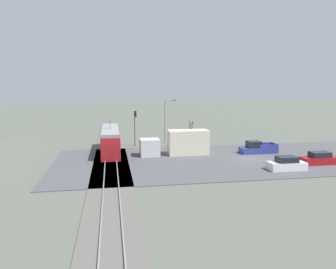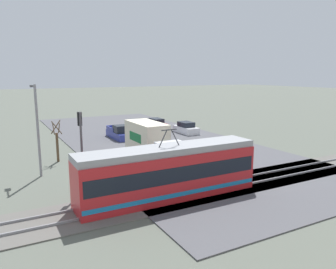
# 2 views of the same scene
# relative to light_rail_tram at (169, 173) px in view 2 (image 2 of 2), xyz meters

# --- Properties ---
(ground_plane) EXTENTS (320.00, 320.00, 0.00)m
(ground_plane) POSITION_rel_light_rail_tram_xyz_m (-7.26, -18.24, -1.77)
(ground_plane) COLOR #565B51
(road_surface) EXTENTS (19.64, 51.07, 0.08)m
(road_surface) POSITION_rel_light_rail_tram_xyz_m (-7.26, -18.24, -1.73)
(road_surface) COLOR #4C4C51
(road_surface) RESTS_ON ground
(rail_bed) EXTENTS (72.98, 4.40, 0.22)m
(rail_bed) POSITION_rel_light_rail_tram_xyz_m (-7.26, 0.00, -1.73)
(rail_bed) COLOR #5B5954
(rail_bed) RESTS_ON ground
(light_rail_tram) EXTENTS (12.48, 2.55, 4.62)m
(light_rail_tram) POSITION_rel_light_rail_tram_xyz_m (0.00, 0.00, 0.00)
(light_rail_tram) COLOR #B21E23
(light_rail_tram) RESTS_ON ground
(box_truck) EXTENTS (2.48, 9.58, 3.44)m
(box_truck) POSITION_rel_light_rail_tram_xyz_m (-3.34, -9.47, -0.11)
(box_truck) COLOR silver
(box_truck) RESTS_ON ground
(pickup_truck) EXTENTS (1.94, 5.32, 1.77)m
(pickup_truck) POSITION_rel_light_rail_tram_xyz_m (-4.21, -20.89, -1.03)
(pickup_truck) COLOR navy
(pickup_truck) RESTS_ON ground
(sedan_car_0) EXTENTS (1.73, 4.64, 1.53)m
(sedan_car_0) POSITION_rel_light_rail_tram_xyz_m (-11.79, -25.53, -1.06)
(sedan_car_0) COLOR maroon
(sedan_car_0) RESTS_ON ground
(sedan_car_1) EXTENTS (1.89, 4.28, 1.57)m
(sedan_car_1) POSITION_rel_light_rail_tram_xyz_m (-13.66, -20.04, -1.05)
(sedan_car_1) COLOR silver
(sedan_car_1) RESTS_ON ground
(traffic_light_pole) EXTENTS (0.28, 0.47, 5.69)m
(traffic_light_pole) POSITION_rel_light_rail_tram_xyz_m (4.78, -3.95, 1.88)
(traffic_light_pole) COLOR #47474C
(traffic_light_pole) RESTS_ON ground
(street_tree) EXTENTS (0.95, 0.79, 3.97)m
(street_tree) POSITION_rel_light_rail_tram_xyz_m (4.84, -13.21, 0.03)
(street_tree) COLOR brown
(street_tree) RESTS_ON ground
(street_lamp_near_crossing) EXTENTS (0.36, 1.95, 7.44)m
(street_lamp_near_crossing) POSITION_rel_light_rail_tram_xyz_m (6.92, -9.41, 2.56)
(street_lamp_near_crossing) COLOR gray
(street_lamp_near_crossing) RESTS_ON ground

